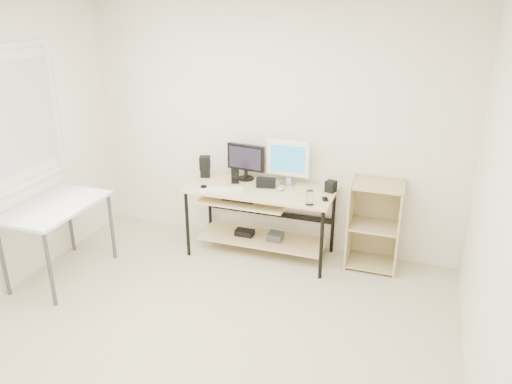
{
  "coord_description": "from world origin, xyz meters",
  "views": [
    {
      "loc": [
        1.52,
        -2.84,
        2.58
      ],
      "look_at": [
        0.07,
        1.3,
        0.85
      ],
      "focal_mm": 35.0,
      "sensor_mm": 36.0,
      "label": 1
    }
  ],
  "objects_px": {
    "desk": "(258,207)",
    "audio_controller": "(235,176)",
    "white_imac": "(288,159)",
    "black_monitor": "(246,160)",
    "shelf_unit": "(375,224)",
    "side_table": "(56,213)"
  },
  "relations": [
    {
      "from": "desk",
      "to": "shelf_unit",
      "type": "xyz_separation_m",
      "value": [
        1.18,
        0.16,
        -0.09
      ]
    },
    {
      "from": "shelf_unit",
      "to": "white_imac",
      "type": "relative_size",
      "value": 1.89
    },
    {
      "from": "black_monitor",
      "to": "audio_controller",
      "type": "height_order",
      "value": "black_monitor"
    },
    {
      "from": "black_monitor",
      "to": "shelf_unit",
      "type": "bearing_deg",
      "value": 5.0
    },
    {
      "from": "side_table",
      "to": "shelf_unit",
      "type": "xyz_separation_m",
      "value": [
        2.83,
        1.22,
        -0.22
      ]
    },
    {
      "from": "black_monitor",
      "to": "side_table",
      "type": "bearing_deg",
      "value": -132.6
    },
    {
      "from": "desk",
      "to": "white_imac",
      "type": "relative_size",
      "value": 3.15
    },
    {
      "from": "desk",
      "to": "side_table",
      "type": "relative_size",
      "value": 1.5
    },
    {
      "from": "side_table",
      "to": "audio_controller",
      "type": "distance_m",
      "value": 1.78
    },
    {
      "from": "side_table",
      "to": "black_monitor",
      "type": "relative_size",
      "value": 2.38
    },
    {
      "from": "shelf_unit",
      "to": "audio_controller",
      "type": "bearing_deg",
      "value": -175.43
    },
    {
      "from": "shelf_unit",
      "to": "side_table",
      "type": "bearing_deg",
      "value": -156.67
    },
    {
      "from": "white_imac",
      "to": "audio_controller",
      "type": "bearing_deg",
      "value": -163.63
    },
    {
      "from": "white_imac",
      "to": "audio_controller",
      "type": "xyz_separation_m",
      "value": [
        -0.53,
        -0.14,
        -0.19
      ]
    },
    {
      "from": "shelf_unit",
      "to": "black_monitor",
      "type": "xyz_separation_m",
      "value": [
        -1.38,
        0.03,
        0.52
      ]
    },
    {
      "from": "shelf_unit",
      "to": "desk",
      "type": "bearing_deg",
      "value": -172.23
    },
    {
      "from": "desk",
      "to": "side_table",
      "type": "height_order",
      "value": "same"
    },
    {
      "from": "desk",
      "to": "audio_controller",
      "type": "xyz_separation_m",
      "value": [
        -0.27,
        0.04,
        0.29
      ]
    },
    {
      "from": "desk",
      "to": "audio_controller",
      "type": "distance_m",
      "value": 0.4
    },
    {
      "from": "shelf_unit",
      "to": "white_imac",
      "type": "bearing_deg",
      "value": 178.25
    },
    {
      "from": "black_monitor",
      "to": "audio_controller",
      "type": "relative_size",
      "value": 2.56
    },
    {
      "from": "desk",
      "to": "black_monitor",
      "type": "height_order",
      "value": "black_monitor"
    }
  ]
}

